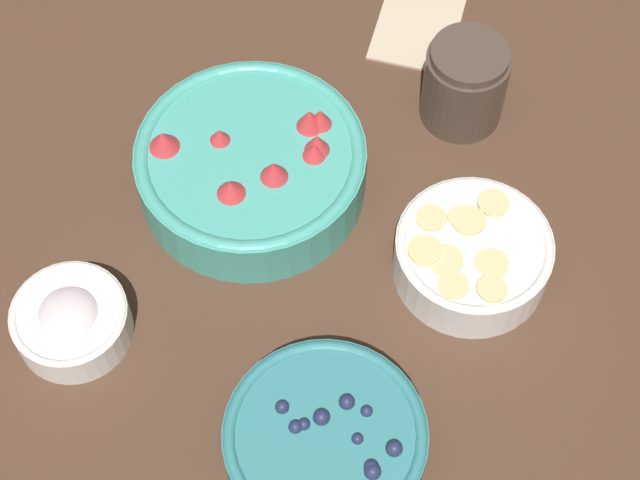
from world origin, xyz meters
name	(u,v)px	position (x,y,z in m)	size (l,w,h in m)	color
ground_plane	(341,268)	(0.00, 0.00, 0.00)	(4.00, 4.00, 0.00)	#4C3323
bowl_strawberries	(252,164)	(-0.05, -0.12, 0.04)	(0.23, 0.23, 0.08)	#47AD9E
bowl_blueberries	(325,441)	(0.18, 0.06, 0.03)	(0.18, 0.18, 0.06)	teal
bowl_bananas	(472,254)	(-0.05, 0.11, 0.03)	(0.15, 0.15, 0.05)	white
bowl_cream	(71,320)	(0.17, -0.20, 0.03)	(0.11, 0.11, 0.05)	white
jar_chocolate	(464,85)	(-0.23, 0.04, 0.04)	(0.09, 0.09, 0.10)	#4C3D33
napkin	(419,22)	(-0.32, -0.05, 0.00)	(0.14, 0.11, 0.01)	beige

